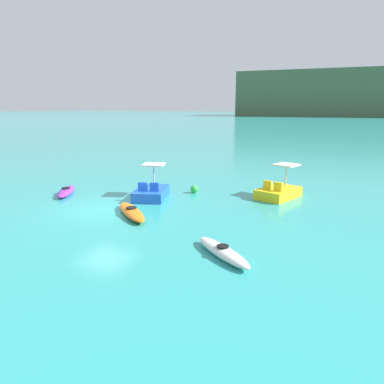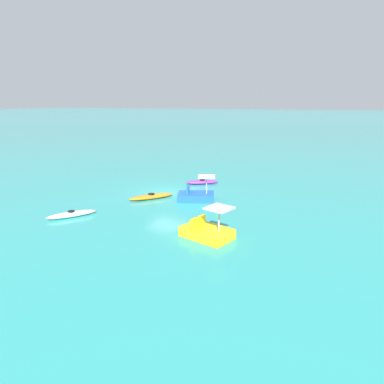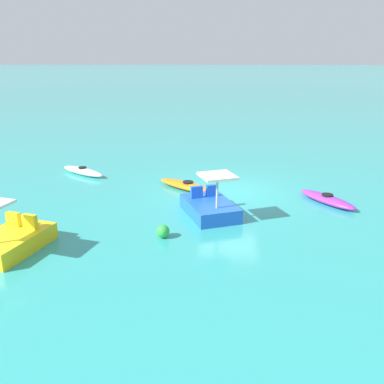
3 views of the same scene
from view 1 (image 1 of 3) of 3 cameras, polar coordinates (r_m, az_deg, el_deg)
The scene contains 8 objects.
ground_plane at distance 16.92m, azimuth -14.00°, elevation -2.67°, with size 600.00×600.00×0.00m, color teal.
headland_cliff at distance 193.54m, azimuth 25.66°, elevation 14.01°, with size 114.31×37.89×21.08m, color #4C6042.
kayak_white at distance 11.37m, azimuth 4.94°, elevation -9.51°, with size 2.61×2.08×0.37m.
kayak_purple at distance 20.30m, azimuth -19.55°, elevation 0.10°, with size 2.03×2.57×0.37m.
kayak_orange at distance 15.65m, azimuth -9.69°, elevation -3.15°, with size 2.91×2.52×0.37m.
pedal_boat_yellow at distance 18.94m, azimuth 13.68°, elevation 0.12°, with size 2.09×2.72×1.68m.
pedal_boat_blue at distance 18.43m, azimuth -6.54°, elevation 0.06°, with size 2.25×2.78×1.68m.
buoy_green at distance 19.44m, azimuth 0.35°, elevation 0.47°, with size 0.42×0.42×0.42m, color green.
Camera 1 is at (10.86, -12.13, 4.60)m, focal length 33.27 mm.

